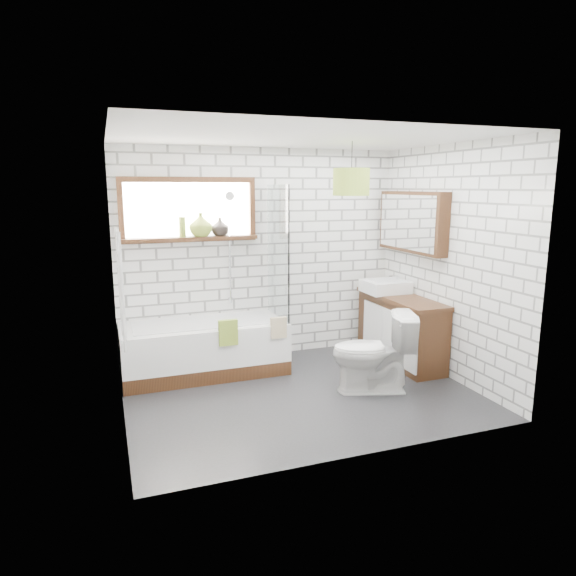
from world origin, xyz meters
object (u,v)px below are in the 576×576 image
object	(u,v)px
bathtub	(204,348)
basin	(385,286)
vanity	(400,329)
pendant	(351,182)
toilet	(373,352)

from	to	relation	value
bathtub	basin	bearing A→B (deg)	-2.76
bathtub	basin	size ratio (longest dim) A/B	3.54
bathtub	basin	world-z (taller)	basin
vanity	basin	distance (m)	0.55
vanity	pendant	distance (m)	1.93
vanity	toilet	world-z (taller)	toilet
vanity	pendant	xyz separation A→B (m)	(-0.85, -0.32, 1.71)
basin	pendant	distance (m)	1.59
basin	pendant	bearing A→B (deg)	-143.26
toilet	pendant	xyz separation A→B (m)	(-0.08, 0.39, 1.69)
vanity	basin	bearing A→B (deg)	102.18
bathtub	vanity	size ratio (longest dim) A/B	1.30
bathtub	basin	distance (m)	2.29
vanity	pendant	bearing A→B (deg)	-159.76
vanity	pendant	world-z (taller)	pendant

